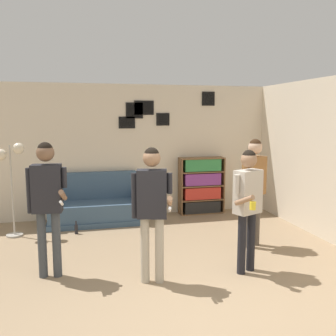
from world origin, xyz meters
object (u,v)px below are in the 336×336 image
object	(u,v)px
bookshelf	(201,186)
person_player_foreground_center	(152,201)
couch	(94,207)
person_player_foreground_left	(47,195)
bottle_on_floor	(76,229)
person_watcher_holding_cup	(248,198)
person_spectator_near_bookshelf	(254,181)
floor_lamp	(11,166)

from	to	relation	value
bookshelf	person_player_foreground_center	distance (m)	3.50
couch	person_player_foreground_left	distance (m)	2.61
person_player_foreground_center	bottle_on_floor	distance (m)	2.58
person_watcher_holding_cup	person_spectator_near_bookshelf	size ratio (longest dim) A/B	0.95
floor_lamp	person_watcher_holding_cup	bearing A→B (deg)	-35.56
bookshelf	person_player_foreground_center	xyz separation A→B (m)	(-1.66, -3.05, 0.45)
bookshelf	person_spectator_near_bookshelf	distance (m)	2.19
couch	bookshelf	world-z (taller)	bookshelf
person_watcher_holding_cup	person_player_foreground_left	bearing A→B (deg)	169.92
person_player_foreground_left	person_player_foreground_center	xyz separation A→B (m)	(1.25, -0.46, -0.04)
floor_lamp	person_player_foreground_center	xyz separation A→B (m)	(1.98, -2.34, -0.18)
person_watcher_holding_cup	bottle_on_floor	distance (m)	3.25
floor_lamp	person_player_foreground_left	bearing A→B (deg)	-68.88
person_player_foreground_left	bookshelf	bearing A→B (deg)	41.60
person_watcher_holding_cup	couch	bearing A→B (deg)	123.15
person_player_foreground_center	bottle_on_floor	bearing A→B (deg)	112.96
floor_lamp	bottle_on_floor	size ratio (longest dim) A/B	6.96
person_player_foreground_center	person_player_foreground_left	bearing A→B (deg)	159.74
person_player_foreground_center	person_watcher_holding_cup	bearing A→B (deg)	0.59
couch	floor_lamp	bearing A→B (deg)	-159.45
floor_lamp	person_player_foreground_left	world-z (taller)	person_player_foreground_left
floor_lamp	bottle_on_floor	xyz separation A→B (m)	(1.04, -0.13, -1.13)
couch	bottle_on_floor	xyz separation A→B (m)	(-0.35, -0.65, -0.22)
person_watcher_holding_cup	person_spectator_near_bookshelf	xyz separation A→B (m)	(0.53, 0.90, 0.06)
couch	person_player_foreground_center	xyz separation A→B (m)	(0.59, -2.86, 0.74)
person_spectator_near_bookshelf	person_watcher_holding_cup	bearing A→B (deg)	-120.57
person_watcher_holding_cup	bookshelf	bearing A→B (deg)	82.73
person_player_foreground_left	person_spectator_near_bookshelf	xyz separation A→B (m)	(3.06, 0.45, -0.02)
person_player_foreground_center	person_spectator_near_bookshelf	bearing A→B (deg)	26.81
person_player_foreground_center	person_spectator_near_bookshelf	xyz separation A→B (m)	(1.81, 0.91, 0.01)
person_player_foreground_left	person_player_foreground_center	bearing A→B (deg)	-20.26
person_player_foreground_left	bottle_on_floor	distance (m)	2.03
couch	person_watcher_holding_cup	size ratio (longest dim) A/B	1.08
person_spectator_near_bookshelf	person_player_foreground_center	bearing A→B (deg)	-153.19
person_player_foreground_left	bottle_on_floor	bearing A→B (deg)	79.72
person_player_foreground_left	person_spectator_near_bookshelf	size ratio (longest dim) A/B	1.02
person_player_foreground_left	person_spectator_near_bookshelf	bearing A→B (deg)	8.38
person_watcher_holding_cup	person_spectator_near_bookshelf	world-z (taller)	person_spectator_near_bookshelf
bookshelf	person_player_foreground_center	size ratio (longest dim) A/B	0.71
bottle_on_floor	person_spectator_near_bookshelf	bearing A→B (deg)	-25.30
person_watcher_holding_cup	floor_lamp	bearing A→B (deg)	144.44
person_spectator_near_bookshelf	bottle_on_floor	world-z (taller)	person_spectator_near_bookshelf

